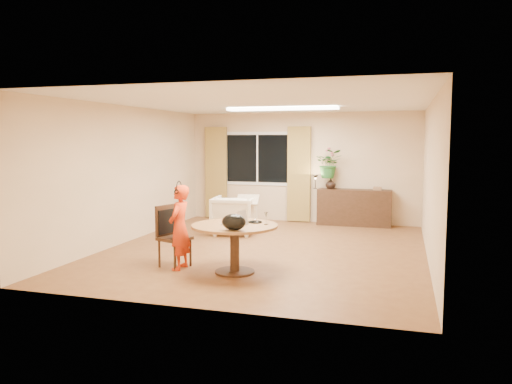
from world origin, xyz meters
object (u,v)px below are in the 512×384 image
Objects in this scene: dining_chair at (175,237)px; child at (180,227)px; armchair at (234,215)px; dining_table at (235,235)px; sideboard at (354,208)px.

child is (0.13, -0.09, 0.17)m from dining_chair.
child is at bearing 85.73° from armchair.
dining_table is at bearing 102.21° from armchair.
dining_table is 1.33× the size of dining_chair.
child is at bearing -178.37° from dining_table.
armchair is at bearing -178.37° from child.
dining_chair is (-1.00, 0.07, -0.09)m from dining_table.
dining_chair reaches higher than armchair.
armchair is 0.52× the size of sideboard.
sideboard is (1.29, 4.64, -0.15)m from dining_table.
sideboard reaches higher than dining_table.
sideboard reaches higher than armchair.
dining_chair reaches higher than sideboard.
dining_chair is 2.83m from armchair.
child is 1.47× the size of armchair.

